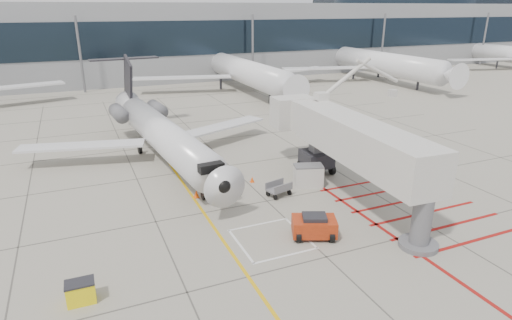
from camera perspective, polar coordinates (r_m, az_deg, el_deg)
name	(u,v)px	position (r m, az deg, el deg)	size (l,w,h in m)	color
ground_plane	(293,225)	(27.86, 4.94, -8.69)	(260.00, 260.00, 0.00)	#9D9887
regional_jet	(170,123)	(36.66, -11.45, 4.85)	(24.58, 30.99, 8.12)	silver
jet_bridge	(360,150)	(30.45, 13.67, 1.31)	(9.24, 19.50, 7.80)	silver
pushback_tug	(314,225)	(26.40, 7.75, -8.63)	(2.64, 1.65, 1.54)	#A82E10
spill_bin	(81,292)	(22.66, -22.33, -15.95)	(1.29, 0.86, 1.12)	yellow
baggage_cart	(279,189)	(31.72, 3.07, -3.85)	(1.75, 1.11, 1.11)	slate
ground_power_unit	(308,176)	(33.50, 6.97, -2.08)	(2.18, 1.27, 1.73)	beige
cone_nose	(196,194)	(31.81, -7.96, -4.49)	(0.41, 0.41, 0.57)	#F6510C
cone_side	(252,179)	(34.22, -0.52, -2.59)	(0.34, 0.34, 0.47)	#F34F0C
terminal_building	(179,39)	(94.26, -10.23, 15.63)	(180.00, 28.00, 14.00)	gray
terminal_glass_band	(197,38)	(80.62, -7.83, 15.82)	(180.00, 0.10, 6.00)	black
terminal_dome	(408,4)	(122.75, 19.63, 19.01)	(40.00, 28.00, 28.00)	black
bg_aircraft_c	(240,55)	(72.79, -2.09, 13.87)	(34.97, 38.85, 11.66)	silver
bg_aircraft_d	(375,48)	(86.47, 15.59, 14.24)	(36.18, 40.20, 12.06)	silver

